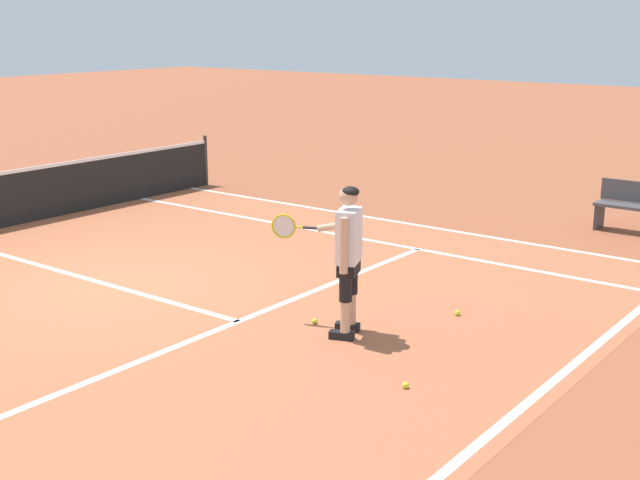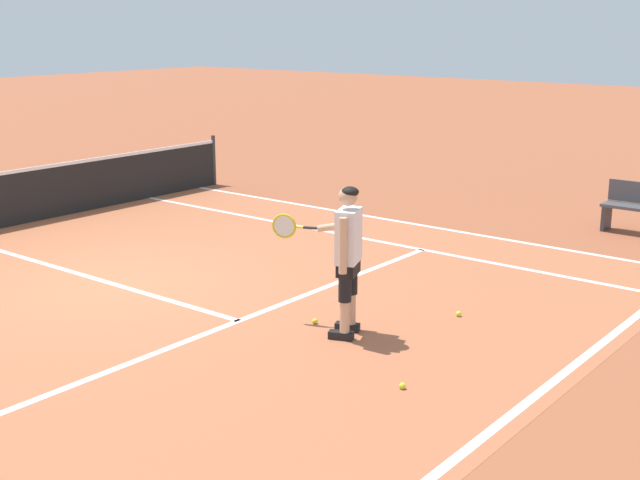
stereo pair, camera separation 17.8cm
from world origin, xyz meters
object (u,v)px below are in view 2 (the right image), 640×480
tennis_ball_by_baseline (459,314)px  tennis_ball_mid_court (402,386)px  tennis_player (346,251)px  tennis_ball_near_feet (315,321)px

tennis_ball_by_baseline → tennis_ball_mid_court: bearing=-164.4°
tennis_player → tennis_ball_by_baseline: size_ratio=25.95×
tennis_ball_near_feet → tennis_ball_mid_court: same height
tennis_ball_mid_court → tennis_ball_near_feet: bearing=63.7°
tennis_player → tennis_ball_near_feet: size_ratio=25.95×
tennis_ball_by_baseline → tennis_ball_mid_court: 2.25m
tennis_player → tennis_ball_near_feet: 1.08m
tennis_ball_near_feet → tennis_ball_by_baseline: same height
tennis_ball_mid_court → tennis_ball_by_baseline: bearing=15.6°
tennis_ball_near_feet → tennis_player: bearing=-97.0°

